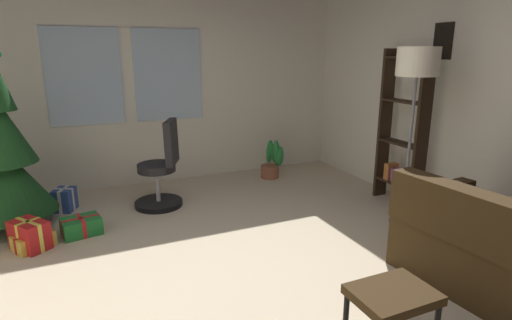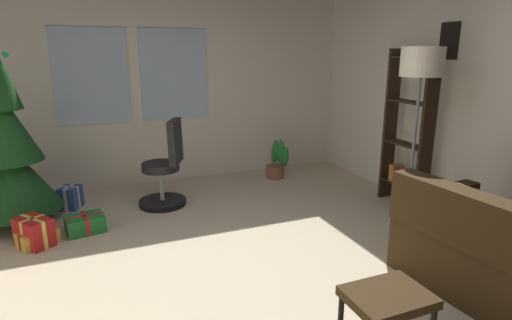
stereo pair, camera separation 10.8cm
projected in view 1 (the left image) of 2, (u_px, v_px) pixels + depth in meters
name	position (u px, v px, depth m)	size (l,w,h in m)	color
ground_plane	(242.00, 290.00, 3.24)	(5.24, 5.86, 0.10)	beige
wall_back_with_windows	(157.00, 85.00, 5.50)	(5.24, 0.12, 2.69)	silver
wall_right_with_frames	(496.00, 99.00, 3.93)	(0.12, 5.86, 2.69)	silver
footstool	(392.00, 298.00, 2.48)	(0.50, 0.38, 0.39)	#362512
holiday_tree	(1.00, 153.00, 4.08)	(0.93, 0.93, 2.40)	#4C331E
gift_box_red	(30.00, 235.00, 3.78)	(0.39, 0.41, 0.28)	red
gift_box_green	(81.00, 226.00, 4.09)	(0.41, 0.34, 0.18)	#1E722D
gift_box_gold	(34.00, 241.00, 3.80)	(0.40, 0.36, 0.15)	gold
gift_box_blue	(65.00, 200.00, 4.69)	(0.28, 0.30, 0.27)	#2D4C99
office_chair	(162.00, 173.00, 4.76)	(0.58, 0.56, 1.03)	black
bookshelf	(402.00, 138.00, 4.76)	(0.18, 0.64, 1.82)	black
floor_lamp	(417.00, 72.00, 3.96)	(0.41, 0.41, 1.83)	slate
potted_plant	(272.00, 162.00, 5.94)	(0.34, 0.34, 0.56)	brown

